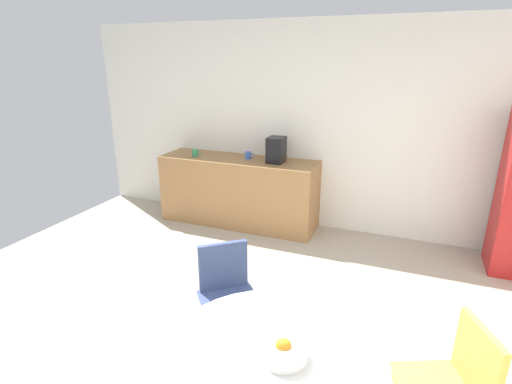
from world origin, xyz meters
TOP-DOWN VIEW (x-y plane):
  - ground_plane at (0.00, 0.00)m, footprint 6.00×6.00m
  - wall_back at (0.00, 3.00)m, footprint 6.00×0.10m
  - counter_block at (-0.72, 2.65)m, footprint 2.09×0.60m
  - round_table at (0.83, -0.37)m, footprint 1.16×1.16m
  - chair_yellow at (1.74, 0.04)m, footprint 0.56×0.56m
  - chair_navy at (0.19, 0.40)m, footprint 0.59×0.59m
  - fruit_bowl at (0.89, -0.38)m, footprint 0.24×0.24m
  - mug_white at (-0.59, 2.69)m, footprint 0.13×0.08m
  - mug_green at (-1.30, 2.55)m, footprint 0.13×0.08m
  - coffee_maker at (-0.20, 2.65)m, footprint 0.20×0.24m

SIDE VIEW (x-z plane):
  - ground_plane at x=0.00m, z-range 0.00..0.00m
  - counter_block at x=-0.72m, z-range 0.00..0.90m
  - chair_yellow at x=1.74m, z-range 0.11..0.94m
  - chair_navy at x=0.19m, z-range 0.11..0.94m
  - round_table at x=0.83m, z-range 0.24..0.96m
  - fruit_bowl at x=0.89m, z-range 0.71..0.82m
  - mug_white at x=-0.59m, z-range 0.90..1.00m
  - mug_green at x=-1.30m, z-range 0.90..1.00m
  - coffee_maker at x=-0.20m, z-range 0.90..1.22m
  - wall_back at x=0.00m, z-range 0.00..2.60m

